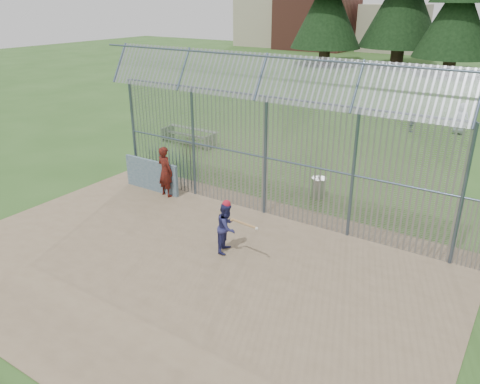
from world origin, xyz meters
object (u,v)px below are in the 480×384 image
Objects in this scene: trash_can at (319,187)px; onlooker at (165,171)px; batter at (227,227)px; bleacher at (189,136)px; dugout_wall at (152,175)px.

onlooker is at bearing -147.60° from trash_can.
batter is at bearing -95.91° from trash_can.
bleacher is (-3.54, 5.68, -0.56)m from onlooker.
bleacher is at bearing 30.34° from batter.
batter is 0.50× the size of bleacher.
trash_can is (4.75, 3.02, -0.59)m from onlooker.
dugout_wall reaches higher than trash_can.
batter is at bearing 163.07° from onlooker.
trash_can is at bearing -20.38° from batter.
batter is 5.19m from trash_can.
dugout_wall is 6.21m from bleacher.
onlooker is (-4.22, 2.13, 0.20)m from batter.
batter is 4.73m from onlooker.
bleacher is (-2.73, 5.58, -0.21)m from dugout_wall.
dugout_wall is 3.05× the size of trash_can.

